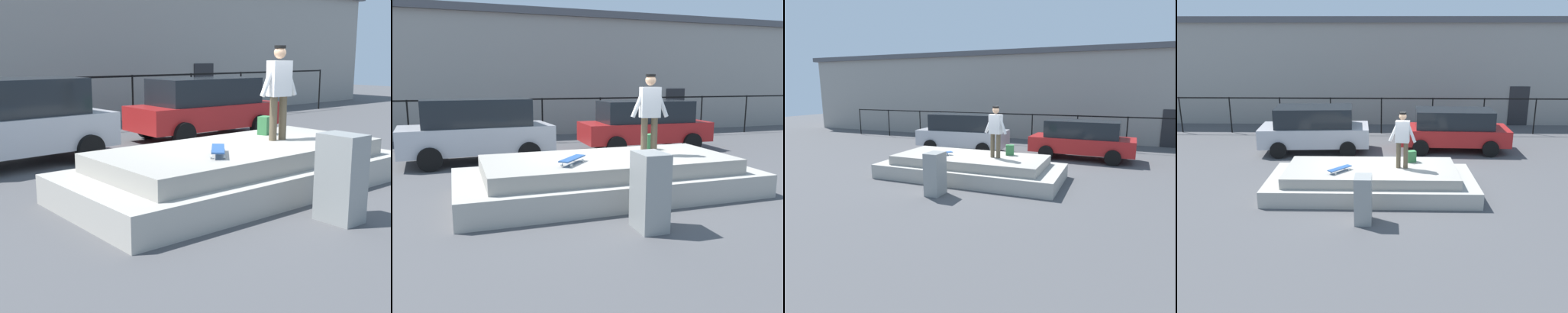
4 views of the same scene
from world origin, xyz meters
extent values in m
plane|color=#4C4C4F|center=(0.00, 0.00, 0.00)|extent=(60.00, 60.00, 0.00)
cube|color=#ADA89E|center=(-0.27, -0.41, 0.24)|extent=(6.26, 2.79, 0.48)
cube|color=#A09B91|center=(-0.27, -0.41, 0.63)|extent=(5.14, 2.29, 0.31)
cylinder|color=brown|center=(0.54, -0.41, 1.19)|extent=(0.14, 0.14, 0.80)
cylinder|color=brown|center=(0.76, -0.45, 1.19)|extent=(0.14, 0.14, 0.80)
cube|color=silver|center=(0.65, -0.43, 1.91)|extent=(0.44, 0.30, 0.64)
cylinder|color=silver|center=(0.40, -0.39, 1.89)|extent=(0.33, 0.14, 0.61)
cylinder|color=silver|center=(0.90, -0.47, 1.89)|extent=(0.33, 0.14, 0.61)
sphere|color=tan|center=(0.65, -0.43, 2.37)|extent=(0.22, 0.22, 0.22)
cylinder|color=black|center=(0.65, -0.43, 2.47)|extent=(0.24, 0.24, 0.05)
cube|color=#264C8C|center=(-1.19, -0.84, 0.89)|extent=(0.68, 0.73, 0.02)
cylinder|color=silver|center=(-1.44, -0.97, 0.81)|extent=(0.06, 0.06, 0.06)
cylinder|color=silver|center=(-1.29, -1.10, 0.81)|extent=(0.06, 0.06, 0.06)
cylinder|color=silver|center=(-1.09, -0.58, 0.81)|extent=(0.06, 0.06, 0.06)
cylinder|color=silver|center=(-0.94, -0.71, 0.81)|extent=(0.06, 0.06, 0.06)
cube|color=#33723F|center=(0.96, 0.18, 0.96)|extent=(0.33, 0.28, 0.36)
cube|color=#B7B7BC|center=(-2.67, 4.04, 0.70)|extent=(4.40, 2.05, 0.75)
cube|color=black|center=(-2.67, 4.04, 1.46)|extent=(3.10, 1.76, 0.77)
cylinder|color=black|center=(-4.06, 4.87, 0.32)|extent=(0.65, 0.26, 0.64)
cylinder|color=black|center=(-3.95, 3.04, 0.32)|extent=(0.65, 0.26, 0.64)
cylinder|color=black|center=(-1.39, 5.03, 0.32)|extent=(0.65, 0.26, 0.64)
cylinder|color=black|center=(-1.28, 3.20, 0.32)|extent=(0.65, 0.26, 0.64)
cube|color=#B21E1E|center=(2.95, 4.35, 0.65)|extent=(4.43, 1.86, 0.65)
cube|color=black|center=(2.95, 4.35, 1.33)|extent=(3.11, 1.61, 0.72)
cylinder|color=black|center=(1.62, 5.27, 0.32)|extent=(0.65, 0.24, 0.64)
cylinder|color=black|center=(1.56, 3.53, 0.32)|extent=(0.65, 0.24, 0.64)
cylinder|color=black|center=(4.33, 5.18, 0.32)|extent=(0.65, 0.24, 0.64)
cylinder|color=black|center=(4.27, 3.43, 0.32)|extent=(0.65, 0.24, 0.64)
cube|color=gray|center=(-0.42, -2.58, 0.63)|extent=(0.45, 0.60, 1.25)
cylinder|color=black|center=(-12.00, 7.26, 0.86)|extent=(0.06, 0.06, 1.71)
cylinder|color=black|center=(-9.60, 7.26, 0.86)|extent=(0.06, 0.06, 1.71)
cylinder|color=black|center=(-7.20, 7.26, 0.86)|extent=(0.06, 0.06, 1.71)
cylinder|color=black|center=(-4.80, 7.26, 0.86)|extent=(0.06, 0.06, 1.71)
cylinder|color=black|center=(-2.40, 7.26, 0.86)|extent=(0.06, 0.06, 1.71)
cylinder|color=black|center=(0.00, 7.26, 0.86)|extent=(0.06, 0.06, 1.71)
cylinder|color=black|center=(2.40, 7.26, 0.86)|extent=(0.06, 0.06, 1.71)
cylinder|color=black|center=(4.80, 7.26, 0.86)|extent=(0.06, 0.06, 1.71)
cube|color=black|center=(0.00, 7.26, 1.67)|extent=(24.00, 0.04, 0.06)
cube|color=gray|center=(0.00, 12.81, 2.54)|extent=(35.02, 7.20, 5.08)
cube|color=#4C4C51|center=(0.00, 12.81, 5.23)|extent=(35.72, 7.56, 0.30)
cube|color=#262628|center=(7.00, 9.20, 1.00)|extent=(1.00, 0.06, 2.00)
camera|label=1|loc=(-6.41, -6.66, 2.32)|focal=46.92mm
camera|label=2|loc=(-3.32, -8.07, 2.34)|focal=36.89mm
camera|label=3|loc=(4.39, -10.76, 3.04)|focal=30.73mm
camera|label=4|loc=(0.06, -12.85, 4.86)|focal=39.68mm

